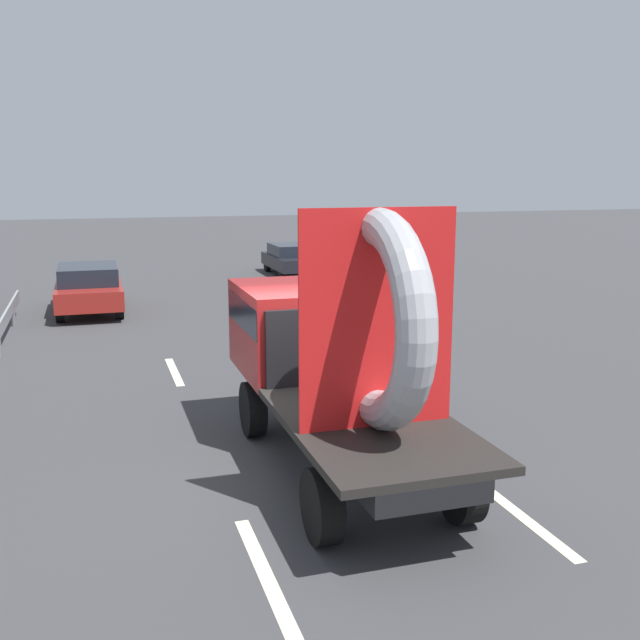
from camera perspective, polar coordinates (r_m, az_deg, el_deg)
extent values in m
plane|color=#38383A|center=(10.79, -1.30, -10.61)|extent=(120.00, 120.00, 0.00)
cylinder|color=black|center=(11.58, -5.19, -6.84)|extent=(0.28, 0.86, 0.86)
cylinder|color=black|center=(12.03, 2.79, -6.11)|extent=(0.28, 0.86, 0.86)
cylinder|color=black|center=(8.37, 0.16, -14.15)|extent=(0.28, 0.86, 0.86)
cylinder|color=black|center=(8.98, 10.82, -12.52)|extent=(0.28, 0.86, 0.86)
cube|color=black|center=(10.04, 1.72, -7.12)|extent=(1.30, 5.71, 0.25)
cube|color=maroon|center=(11.46, -1.15, -0.65)|extent=(2.00, 2.18, 1.35)
cube|color=black|center=(11.36, -1.08, 0.77)|extent=(2.02, 2.07, 0.44)
cube|color=black|center=(9.02, 4.00, -8.13)|extent=(2.00, 3.54, 0.10)
cube|color=black|center=(10.41, 0.61, -2.02)|extent=(1.80, 0.08, 1.10)
torus|color=#9E9EA3|center=(8.53, 4.49, 0.03)|extent=(0.45, 2.57, 2.57)
cube|color=red|center=(8.53, 4.49, 0.03)|extent=(1.90, 0.03, 2.57)
cylinder|color=black|center=(24.09, -19.26, 1.83)|extent=(0.22, 0.65, 0.65)
cylinder|color=black|center=(24.08, -15.51, 2.05)|extent=(0.22, 0.65, 0.65)
cylinder|color=black|center=(21.41, -19.45, 0.70)|extent=(0.22, 0.65, 0.65)
cylinder|color=black|center=(21.40, -15.24, 0.94)|extent=(0.22, 0.65, 0.65)
cube|color=maroon|center=(22.69, -17.41, 2.10)|extent=(1.82, 4.25, 0.56)
cube|color=black|center=(22.51, -17.48, 3.40)|extent=(1.64, 2.38, 0.51)
cylinder|color=slate|center=(21.28, -22.60, 0.27)|extent=(0.10, 0.10, 0.55)
cube|color=beige|center=(7.81, -3.88, -19.71)|extent=(0.16, 2.88, 0.01)
cube|color=beige|center=(15.53, -11.19, -3.92)|extent=(0.16, 2.22, 0.01)
cube|color=beige|center=(9.48, 15.05, -14.22)|extent=(0.16, 2.41, 0.01)
cube|color=beige|center=(16.24, 0.14, -3.03)|extent=(0.16, 2.25, 0.01)
cylinder|color=black|center=(28.80, -0.30, 3.84)|extent=(0.19, 0.57, 0.57)
cylinder|color=black|center=(28.43, -2.97, 3.72)|extent=(0.19, 0.57, 0.57)
cylinder|color=black|center=(31.06, -1.60, 4.38)|extent=(0.19, 0.57, 0.57)
cylinder|color=black|center=(30.72, -4.09, 4.28)|extent=(0.19, 0.57, 0.57)
cube|color=black|center=(29.71, -2.26, 4.53)|extent=(1.59, 3.72, 0.49)
cube|color=black|center=(29.75, -2.31, 5.44)|extent=(1.44, 2.08, 0.44)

